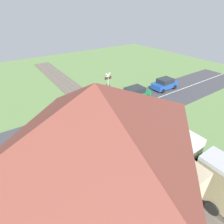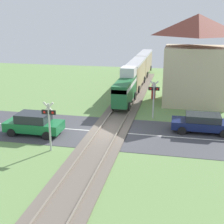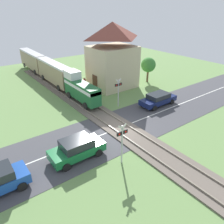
{
  "view_description": "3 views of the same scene",
  "coord_description": "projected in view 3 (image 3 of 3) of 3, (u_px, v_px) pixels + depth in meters",
  "views": [
    {
      "loc": [
        8.18,
        13.03,
        9.97
      ],
      "look_at": [
        0.0,
        1.16,
        1.2
      ],
      "focal_mm": 28.0,
      "sensor_mm": 36.0,
      "label": 1
    },
    {
      "loc": [
        4.66,
        -20.79,
        8.15
      ],
      "look_at": [
        0.0,
        1.16,
        1.2
      ],
      "focal_mm": 50.0,
      "sensor_mm": 36.0,
      "label": 2
    },
    {
      "loc": [
        -10.92,
        -13.51,
        10.4
      ],
      "look_at": [
        0.0,
        1.16,
        1.2
      ],
      "focal_mm": 35.0,
      "sensor_mm": 36.0,
      "label": 3
    }
  ],
  "objects": [
    {
      "name": "ground_plane",
      "position": [
        119.0,
        128.0,
        20.18
      ],
      "size": [
        60.0,
        60.0,
        0.0
      ],
      "primitive_type": "plane",
      "color": "#66894C"
    },
    {
      "name": "station_building",
      "position": [
        112.0,
        57.0,
        28.39
      ],
      "size": [
        6.03,
        5.17,
        8.33
      ],
      "color": "#C6B793",
      "rests_on": "ground_plane"
    },
    {
      "name": "car_near_crossing",
      "position": [
        77.0,
        148.0,
        16.04
      ],
      "size": [
        4.06,
        1.93,
        1.56
      ],
      "color": "#197038",
      "rests_on": "ground_plane"
    },
    {
      "name": "track_bed",
      "position": [
        119.0,
        127.0,
        20.15
      ],
      "size": [
        2.8,
        48.0,
        0.24
      ],
      "color": "#665B51",
      "rests_on": "ground_plane"
    },
    {
      "name": "crossing_signal_west_approach",
      "position": [
        122.0,
        139.0,
        14.95
      ],
      "size": [
        0.9,
        0.18,
        3.19
      ],
      "color": "#B7B7B7",
      "rests_on": "ground_plane"
    },
    {
      "name": "train",
      "position": [
        50.0,
        70.0,
        30.62
      ],
      "size": [
        1.58,
        23.47,
        3.18
      ],
      "color": "#1E6033",
      "rests_on": "track_bed"
    },
    {
      "name": "road_surface",
      "position": [
        119.0,
        128.0,
        20.17
      ],
      "size": [
        48.0,
        6.4,
        0.02
      ],
      "color": "#424247",
      "rests_on": "ground_plane"
    },
    {
      "name": "crossing_signal_east_approach",
      "position": [
        118.0,
        89.0,
        23.57
      ],
      "size": [
        0.9,
        0.18,
        3.19
      ],
      "color": "#B7B7B7",
      "rests_on": "ground_plane"
    },
    {
      "name": "tree_by_station",
      "position": [
        148.0,
        65.0,
        30.9
      ],
      "size": [
        2.07,
        2.07,
        3.53
      ],
      "color": "brown",
      "rests_on": "ground_plane"
    },
    {
      "name": "car_far_side",
      "position": [
        158.0,
        99.0,
        24.43
      ],
      "size": [
        4.43,
        1.89,
        1.37
      ],
      "color": "#141E4C",
      "rests_on": "ground_plane"
    },
    {
      "name": "pedestrian_by_station",
      "position": [
        85.0,
        85.0,
        28.5
      ],
      "size": [
        0.43,
        0.43,
        1.73
      ],
      "color": "#B2282D",
      "rests_on": "ground_plane"
    }
  ]
}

